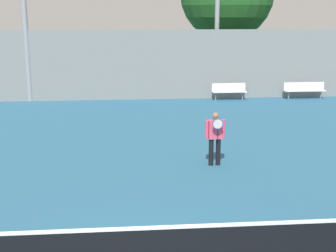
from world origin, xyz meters
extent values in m
cube|color=white|center=(0.00, 0.00, 1.07)|extent=(11.19, 0.04, 0.05)
cylinder|color=black|center=(2.41, 6.22, 0.40)|extent=(0.14, 0.14, 0.80)
cylinder|color=black|center=(2.62, 6.23, 0.40)|extent=(0.14, 0.14, 0.80)
cube|color=#DB4C6B|center=(2.51, 6.22, 1.07)|extent=(0.40, 0.23, 0.55)
cylinder|color=#DB4C6B|center=(2.27, 6.21, 1.08)|extent=(0.10, 0.10, 0.53)
cylinder|color=#DB4C6B|center=(2.76, 6.24, 1.08)|extent=(0.10, 0.10, 0.53)
sphere|color=#8E6647|center=(2.51, 6.22, 1.48)|extent=(0.19, 0.19, 0.19)
cylinder|color=black|center=(2.53, 5.94, 1.05)|extent=(0.03, 0.03, 0.22)
torus|color=#28519E|center=(2.53, 5.94, 1.30)|extent=(0.31, 0.05, 0.31)
cylinder|color=silver|center=(2.53, 5.94, 1.30)|extent=(0.27, 0.02, 0.27)
cube|color=white|center=(5.26, 16.70, 0.44)|extent=(1.75, 0.40, 0.04)
cylinder|color=gray|center=(4.56, 16.70, 0.21)|extent=(0.06, 0.06, 0.42)
cylinder|color=gray|center=(5.96, 16.70, 0.21)|extent=(0.06, 0.06, 0.42)
cube|color=white|center=(5.26, 16.88, 0.66)|extent=(1.75, 0.04, 0.40)
cube|color=white|center=(9.27, 16.70, 0.44)|extent=(2.15, 0.40, 0.04)
cylinder|color=gray|center=(8.41, 16.70, 0.21)|extent=(0.06, 0.06, 0.42)
cylinder|color=gray|center=(10.13, 16.70, 0.21)|extent=(0.06, 0.06, 0.42)
cube|color=white|center=(9.27, 16.88, 0.66)|extent=(2.15, 0.04, 0.40)
cylinder|color=#939399|center=(4.78, 17.96, 5.00)|extent=(0.24, 0.24, 10.00)
cylinder|color=#939399|center=(-4.90, 17.39, 4.62)|extent=(0.25, 0.25, 9.24)
cube|color=gray|center=(0.00, 17.36, 1.78)|extent=(35.88, 0.06, 3.56)
cylinder|color=brown|center=(6.02, 21.54, 1.66)|extent=(0.38, 0.38, 3.32)
camera|label=1|loc=(-0.02, -6.67, 4.29)|focal=50.00mm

